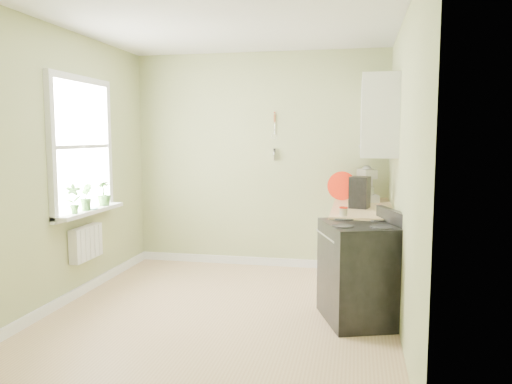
% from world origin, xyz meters
% --- Properties ---
extents(floor, '(3.20, 3.60, 0.02)m').
position_xyz_m(floor, '(0.00, 0.00, -0.01)').
color(floor, tan).
rests_on(floor, ground).
extents(ceiling, '(3.20, 3.60, 0.02)m').
position_xyz_m(ceiling, '(0.00, 0.00, 2.71)').
color(ceiling, white).
rests_on(ceiling, wall_back).
extents(wall_back, '(3.20, 0.02, 2.70)m').
position_xyz_m(wall_back, '(0.00, 1.81, 1.35)').
color(wall_back, '#AFB67C').
rests_on(wall_back, floor).
extents(wall_left, '(0.02, 3.60, 2.70)m').
position_xyz_m(wall_left, '(-1.61, 0.00, 1.35)').
color(wall_left, '#AFB67C').
rests_on(wall_left, floor).
extents(wall_right, '(0.02, 3.60, 2.70)m').
position_xyz_m(wall_right, '(1.61, 0.00, 1.35)').
color(wall_right, '#AFB67C').
rests_on(wall_right, floor).
extents(base_cabinets, '(0.60, 1.60, 0.87)m').
position_xyz_m(base_cabinets, '(1.30, 1.00, 0.43)').
color(base_cabinets, white).
rests_on(base_cabinets, floor).
extents(countertop, '(0.64, 1.60, 0.04)m').
position_xyz_m(countertop, '(1.29, 1.00, 0.89)').
color(countertop, beige).
rests_on(countertop, base_cabinets).
extents(upper_cabinets, '(0.35, 1.40, 0.80)m').
position_xyz_m(upper_cabinets, '(1.43, 1.10, 1.85)').
color(upper_cabinets, white).
rests_on(upper_cabinets, wall_right).
extents(window, '(0.06, 1.14, 1.44)m').
position_xyz_m(window, '(-1.58, 0.30, 1.55)').
color(window, white).
rests_on(window, wall_left).
extents(window_sill, '(0.18, 1.14, 0.04)m').
position_xyz_m(window_sill, '(-1.51, 0.30, 0.88)').
color(window_sill, white).
rests_on(window_sill, wall_left).
extents(radiator, '(0.12, 0.50, 0.35)m').
position_xyz_m(radiator, '(-1.54, 0.25, 0.55)').
color(radiator, white).
rests_on(radiator, wall_left).
extents(wall_utensils, '(0.02, 0.14, 0.58)m').
position_xyz_m(wall_utensils, '(0.20, 1.78, 1.56)').
color(wall_utensils, beige).
rests_on(wall_utensils, wall_back).
extents(stove, '(0.85, 0.89, 1.01)m').
position_xyz_m(stove, '(1.28, 0.05, 0.45)').
color(stove, black).
rests_on(stove, floor).
extents(stand_mixer, '(0.29, 0.37, 0.41)m').
position_xyz_m(stand_mixer, '(1.33, 1.48, 1.08)').
color(stand_mixer, '#B2B2B7').
rests_on(stand_mixer, countertop).
extents(kettle, '(0.18, 0.11, 0.19)m').
position_xyz_m(kettle, '(1.05, 1.72, 1.00)').
color(kettle, silver).
rests_on(kettle, countertop).
extents(coffee_maker, '(0.23, 0.24, 0.33)m').
position_xyz_m(coffee_maker, '(1.25, 0.88, 1.07)').
color(coffee_maker, black).
rests_on(coffee_maker, countertop).
extents(red_tray, '(0.34, 0.09, 0.34)m').
position_xyz_m(red_tray, '(1.05, 1.49, 1.08)').
color(red_tray, red).
rests_on(red_tray, countertop).
extents(jar, '(0.08, 0.08, 0.09)m').
position_xyz_m(jar, '(1.10, 0.31, 0.95)').
color(jar, tan).
rests_on(jar, countertop).
extents(plant_a, '(0.19, 0.18, 0.30)m').
position_xyz_m(plant_a, '(-1.50, -0.01, 1.05)').
color(plant_a, '#3B6D2B').
rests_on(plant_a, window_sill).
extents(plant_b, '(0.19, 0.20, 0.28)m').
position_xyz_m(plant_b, '(-1.50, 0.21, 1.04)').
color(plant_b, '#3B6D2B').
rests_on(plant_b, window_sill).
extents(plant_c, '(0.20, 0.20, 0.27)m').
position_xyz_m(plant_c, '(-1.50, 0.59, 1.04)').
color(plant_c, '#3B6D2B').
rests_on(plant_c, window_sill).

